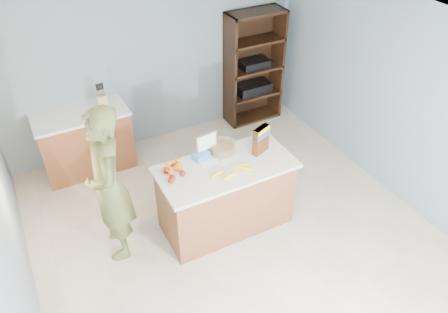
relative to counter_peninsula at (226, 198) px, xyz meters
name	(u,v)px	position (x,y,z in m)	size (l,w,h in m)	color
floor	(238,239)	(0.00, -0.30, -0.42)	(4.50, 5.00, 0.02)	beige
walls	(241,122)	(0.00, -0.30, 1.24)	(4.52, 5.02, 2.51)	gray
counter_peninsula	(226,198)	(0.00, 0.00, 0.00)	(1.56, 0.76, 0.90)	brown
back_cabinet	(86,141)	(-1.20, 1.90, 0.04)	(1.24, 0.62, 0.90)	brown
shelving_unit	(252,69)	(1.55, 2.05, 0.45)	(0.90, 0.40, 1.80)	black
person	(109,186)	(-1.27, 0.23, 0.52)	(0.68, 0.45, 1.86)	#576031
knife_block	(103,102)	(-0.88, 1.84, 0.60)	(0.12, 0.10, 0.31)	tan
envelopes	(220,161)	(-0.02, 0.11, 0.49)	(0.44, 0.17, 0.00)	white
bananas	(234,171)	(0.02, -0.14, 0.51)	(0.50, 0.19, 0.05)	yellow
apples	(173,176)	(-0.60, 0.08, 0.52)	(0.23, 0.25, 0.07)	maroon
oranges	(174,166)	(-0.54, 0.22, 0.52)	(0.26, 0.22, 0.07)	orange
blue_carton	(201,156)	(-0.19, 0.25, 0.52)	(0.18, 0.12, 0.08)	blue
salad_bowl	(223,148)	(0.09, 0.25, 0.54)	(0.30, 0.30, 0.13)	#267219
tv	(206,142)	(-0.09, 0.31, 0.64)	(0.28, 0.12, 0.28)	silver
cereal_box	(261,138)	(0.48, 0.06, 0.68)	(0.24, 0.16, 0.34)	#592B14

